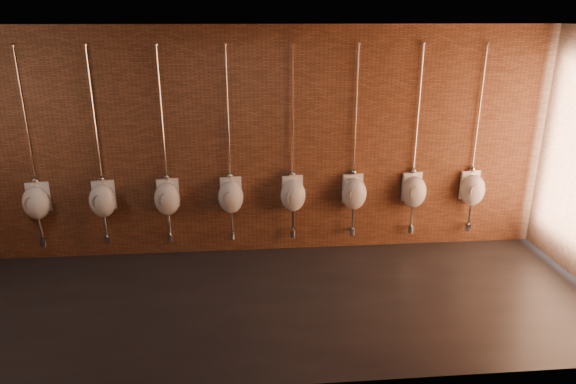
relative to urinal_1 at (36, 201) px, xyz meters
name	(u,v)px	position (x,y,z in m)	size (l,w,h in m)	color
ground	(256,303)	(2.94, -1.38, -0.90)	(8.50, 8.50, 0.00)	black
room_shell	(252,141)	(2.94, -1.38, 1.11)	(8.54, 3.04, 3.22)	black
urinal_1	(36,201)	(0.00, 0.00, 0.00)	(0.41, 0.38, 2.71)	white
urinal_2	(102,199)	(0.88, 0.00, 0.00)	(0.41, 0.38, 2.71)	white
urinal_3	(167,198)	(1.76, 0.00, 0.00)	(0.41, 0.38, 2.71)	white
urinal_4	(231,196)	(2.64, 0.00, 0.00)	(0.41, 0.38, 2.71)	white
urinal_5	(293,194)	(3.52, 0.00, 0.00)	(0.41, 0.38, 2.71)	white
urinal_6	(354,192)	(4.40, 0.00, 0.00)	(0.41, 0.38, 2.71)	white
urinal_7	(414,190)	(5.28, 0.00, 0.00)	(0.41, 0.38, 2.71)	white
urinal_8	(472,189)	(6.16, 0.00, 0.00)	(0.41, 0.38, 2.71)	white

